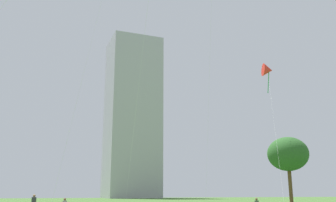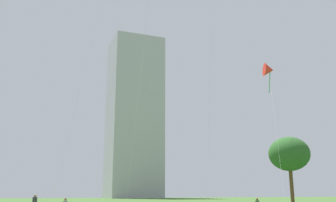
# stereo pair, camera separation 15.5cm
# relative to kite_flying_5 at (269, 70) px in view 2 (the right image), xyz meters

# --- Properties ---
(kite_flying_5) EXTENTS (7.35, 11.17, 19.32)m
(kite_flying_5) POSITION_rel_kite_flying_5_xyz_m (0.00, 0.00, 0.00)
(kite_flying_5) COLOR silver
(kite_flying_5) RESTS_ON ground
(park_tree_0) EXTENTS (4.87, 4.87, 8.60)m
(park_tree_0) POSITION_rel_kite_flying_5_xyz_m (-0.39, -3.45, -11.82)
(park_tree_0) COLOR brown
(park_tree_0) RESTS_ON ground
(distant_highrise_1) EXTENTS (20.63, 18.22, 64.83)m
(distant_highrise_1) POSITION_rel_kite_flying_5_xyz_m (7.99, 103.76, 14.07)
(distant_highrise_1) COLOR #A8A8AD
(distant_highrise_1) RESTS_ON ground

